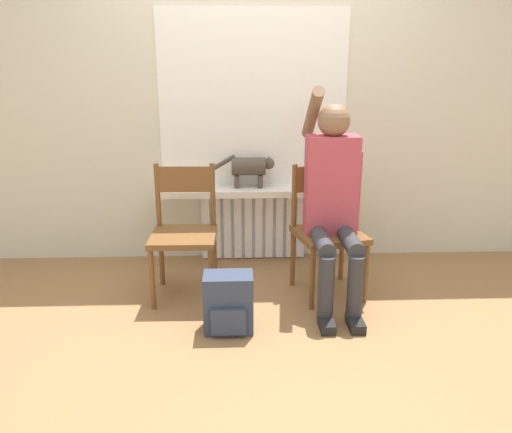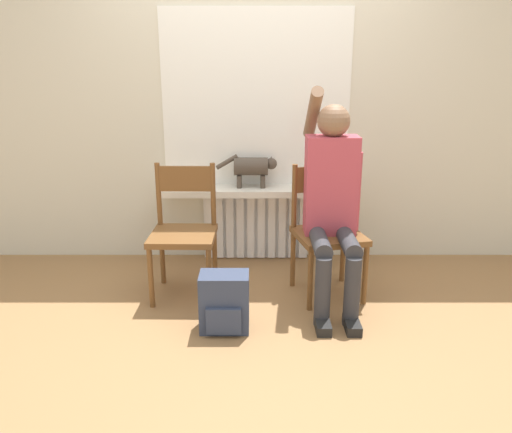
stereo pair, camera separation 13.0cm
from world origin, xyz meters
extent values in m
plane|color=olive|center=(0.00, 0.00, 0.00)|extent=(12.00, 12.00, 0.00)
cube|color=beige|center=(0.00, 1.23, 1.35)|extent=(7.00, 0.06, 2.70)
cube|color=white|center=(0.00, 1.16, 0.29)|extent=(0.86, 0.05, 0.57)
cube|color=white|center=(-0.39, 1.12, 0.29)|extent=(0.06, 0.03, 0.55)
cube|color=white|center=(-0.30, 1.12, 0.29)|extent=(0.06, 0.03, 0.55)
cube|color=white|center=(-0.21, 1.12, 0.29)|extent=(0.06, 0.03, 0.55)
cube|color=white|center=(-0.13, 1.12, 0.29)|extent=(0.06, 0.03, 0.55)
cube|color=white|center=(-0.04, 1.12, 0.29)|extent=(0.06, 0.03, 0.55)
cube|color=white|center=(0.04, 1.12, 0.29)|extent=(0.06, 0.03, 0.55)
cube|color=white|center=(0.13, 1.12, 0.29)|extent=(0.06, 0.03, 0.55)
cube|color=white|center=(0.21, 1.12, 0.29)|extent=(0.06, 0.03, 0.55)
cube|color=white|center=(0.30, 1.12, 0.29)|extent=(0.06, 0.03, 0.55)
cube|color=white|center=(0.39, 1.12, 0.29)|extent=(0.06, 0.03, 0.55)
cube|color=white|center=(0.00, 1.06, 0.60)|extent=(1.52, 0.28, 0.05)
cube|color=white|center=(0.00, 1.20, 1.30)|extent=(1.46, 0.01, 1.35)
cube|color=brown|center=(-0.50, 0.44, 0.44)|extent=(0.44, 0.44, 0.04)
cylinder|color=brown|center=(-0.69, 0.25, 0.21)|extent=(0.04, 0.04, 0.42)
cylinder|color=brown|center=(-0.31, 0.24, 0.21)|extent=(0.04, 0.04, 0.42)
cylinder|color=brown|center=(-0.69, 0.64, 0.21)|extent=(0.04, 0.04, 0.42)
cylinder|color=brown|center=(-0.30, 0.63, 0.21)|extent=(0.04, 0.04, 0.42)
cylinder|color=brown|center=(-0.69, 0.64, 0.68)|extent=(0.04, 0.04, 0.45)
cylinder|color=brown|center=(-0.30, 0.63, 0.68)|extent=(0.04, 0.04, 0.45)
cube|color=brown|center=(-0.49, 0.63, 0.79)|extent=(0.39, 0.03, 0.18)
cube|color=brown|center=(0.50, 0.44, 0.44)|extent=(0.52, 0.52, 0.04)
cylinder|color=brown|center=(0.35, 0.21, 0.21)|extent=(0.04, 0.04, 0.42)
cylinder|color=brown|center=(0.73, 0.30, 0.21)|extent=(0.04, 0.04, 0.42)
cylinder|color=brown|center=(0.27, 0.58, 0.21)|extent=(0.04, 0.04, 0.42)
cylinder|color=brown|center=(0.64, 0.67, 0.21)|extent=(0.04, 0.04, 0.42)
cylinder|color=brown|center=(0.27, 0.58, 0.68)|extent=(0.04, 0.04, 0.45)
cylinder|color=brown|center=(0.64, 0.67, 0.68)|extent=(0.04, 0.04, 0.45)
cube|color=brown|center=(0.45, 0.63, 0.79)|extent=(0.39, 0.11, 0.18)
cylinder|color=#333338|center=(0.41, 0.24, 0.47)|extent=(0.11, 0.45, 0.11)
cylinder|color=#333338|center=(0.59, 0.24, 0.47)|extent=(0.11, 0.45, 0.11)
cylinder|color=#333338|center=(0.41, 0.01, 0.22)|extent=(0.10, 0.10, 0.45)
cylinder|color=#333338|center=(0.59, 0.01, 0.22)|extent=(0.10, 0.10, 0.45)
cube|color=black|center=(0.41, -0.05, 0.03)|extent=(0.09, 0.20, 0.06)
cube|color=black|center=(0.59, -0.05, 0.03)|extent=(0.09, 0.20, 0.06)
cube|color=#B74251|center=(0.50, 0.46, 0.78)|extent=(0.34, 0.20, 0.66)
sphere|color=#846047|center=(0.50, 0.46, 1.21)|extent=(0.21, 0.21, 0.21)
cylinder|color=#846047|center=(0.38, 0.60, 1.24)|extent=(0.08, 0.50, 0.38)
cylinder|color=#B74251|center=(0.65, 0.42, 0.75)|extent=(0.08, 0.08, 0.53)
cylinder|color=#4C4238|center=(-0.04, 1.09, 0.79)|extent=(0.27, 0.14, 0.14)
sphere|color=#4C4238|center=(0.12, 1.09, 0.81)|extent=(0.09, 0.09, 0.09)
cone|color=#4C4238|center=(0.12, 1.06, 0.85)|extent=(0.03, 0.03, 0.03)
cone|color=#4C4238|center=(0.12, 1.11, 0.85)|extent=(0.03, 0.03, 0.03)
cylinder|color=#4C4238|center=(0.05, 1.05, 0.67)|extent=(0.04, 0.04, 0.10)
cylinder|color=#4C4238|center=(0.05, 1.12, 0.67)|extent=(0.04, 0.04, 0.10)
cylinder|color=#4C4238|center=(-0.13, 1.05, 0.67)|extent=(0.04, 0.04, 0.10)
cylinder|color=#4C4238|center=(-0.13, 1.12, 0.67)|extent=(0.04, 0.04, 0.10)
cylinder|color=#4C4238|center=(-0.23, 1.09, 0.82)|extent=(0.18, 0.03, 0.12)
cube|color=#333D56|center=(-0.19, -0.04, 0.18)|extent=(0.30, 0.19, 0.36)
cube|color=#333D56|center=(-0.19, -0.15, 0.11)|extent=(0.21, 0.03, 0.16)
camera|label=1|loc=(-0.13, -2.77, 1.56)|focal=35.00mm
camera|label=2|loc=(0.00, -2.77, 1.56)|focal=35.00mm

